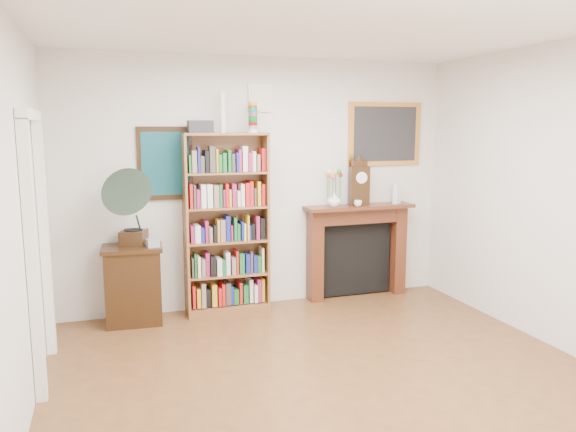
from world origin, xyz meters
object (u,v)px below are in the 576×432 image
object	(u,v)px
mantel_clock	(359,184)
teacup	(358,203)
cd_stack	(153,243)
flower_vase	(334,200)
bottle_left	(395,194)
bookshelf	(227,214)
side_cabinet	(133,285)
bottle_right	(399,195)
fireplace	(357,243)
gramophone	(133,203)

from	to	relation	value
mantel_clock	teacup	bearing A→B (deg)	-113.27
cd_stack	flower_vase	size ratio (longest dim) A/B	0.75
cd_stack	flower_vase	xyz separation A→B (m)	(2.08, 0.18, 0.34)
teacup	cd_stack	bearing A→B (deg)	-177.45
bottle_left	bookshelf	bearing A→B (deg)	-179.91
side_cabinet	cd_stack	world-z (taller)	cd_stack
bookshelf	bottle_right	xyz separation A→B (m)	(2.13, 0.04, 0.12)
bottle_right	fireplace	bearing A→B (deg)	175.33
flower_vase	cd_stack	bearing A→B (deg)	-175.08
flower_vase	bottle_right	distance (m)	0.86
bottle_left	cd_stack	bearing A→B (deg)	-176.64
cd_stack	bottle_left	bearing A→B (deg)	3.36
fireplace	gramophone	xyz separation A→B (m)	(-2.59, -0.22, 0.62)
mantel_clock	bottle_left	xyz separation A→B (m)	(0.46, -0.03, -0.13)
cd_stack	bottle_right	xyz separation A→B (m)	(2.93, 0.21, 0.36)
side_cabinet	teacup	world-z (taller)	teacup
mantel_clock	cd_stack	bearing A→B (deg)	-167.83
mantel_clock	teacup	distance (m)	0.24
bottle_right	cd_stack	bearing A→B (deg)	-175.97
mantel_clock	flower_vase	distance (m)	0.37
cd_stack	gramophone	bearing A→B (deg)	170.80
flower_vase	teacup	distance (m)	0.28
cd_stack	teacup	bearing A→B (deg)	2.55
side_cabinet	bottle_right	distance (m)	3.24
fireplace	mantel_clock	size ratio (longest dim) A/B	2.53
bookshelf	mantel_clock	xyz separation A→B (m)	(1.60, 0.04, 0.27)
bottle_right	teacup	bearing A→B (deg)	-170.15
gramophone	flower_vase	size ratio (longest dim) A/B	5.09
mantel_clock	bottle_left	size ratio (longest dim) A/B	2.19
gramophone	teacup	size ratio (longest dim) A/B	8.86
bookshelf	teacup	xyz separation A→B (m)	(1.54, -0.06, 0.05)
mantel_clock	bottle_left	world-z (taller)	mantel_clock
bottle_right	mantel_clock	bearing A→B (deg)	-179.34
gramophone	fireplace	bearing A→B (deg)	24.35
cd_stack	bottle_right	world-z (taller)	bottle_right
bottle_left	side_cabinet	bearing A→B (deg)	-178.88
bookshelf	side_cabinet	xyz separation A→B (m)	(-1.01, -0.06, -0.69)
teacup	bottle_left	distance (m)	0.53
teacup	gramophone	bearing A→B (deg)	-178.28
bookshelf	gramophone	xyz separation A→B (m)	(-0.98, -0.14, 0.18)
mantel_clock	teacup	size ratio (longest dim) A/B	5.72
fireplace	cd_stack	distance (m)	2.43
mantel_clock	bottle_right	distance (m)	0.55
bookshelf	bottle_left	distance (m)	2.07
side_cabinet	teacup	distance (m)	2.66
side_cabinet	bottle_right	size ratio (longest dim) A/B	4.12
fireplace	side_cabinet	bearing A→B (deg)	-177.63
bottle_left	gramophone	bearing A→B (deg)	-177.37
side_cabinet	mantel_clock	distance (m)	2.78
side_cabinet	bottle_right	xyz separation A→B (m)	(3.14, 0.10, 0.81)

